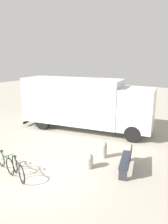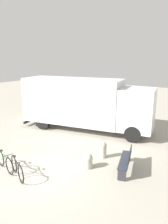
{
  "view_description": "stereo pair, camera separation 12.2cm",
  "coord_description": "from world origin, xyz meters",
  "px_view_note": "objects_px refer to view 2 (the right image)",
  "views": [
    {
      "loc": [
        6.12,
        -5.66,
        4.81
      ],
      "look_at": [
        -0.39,
        4.17,
        1.8
      ],
      "focal_mm": 35.0,
      "sensor_mm": 36.0,
      "label": 1
    },
    {
      "loc": [
        6.22,
        -5.59,
        4.81
      ],
      "look_at": [
        -0.39,
        4.17,
        1.8
      ],
      "focal_mm": 35.0,
      "sensor_mm": 36.0,
      "label": 2
    }
  ],
  "objects_px": {
    "park_bench": "(126,160)",
    "bicycle_near": "(5,161)",
    "bollard_near_bench": "(88,160)",
    "bollard_far_bench": "(103,149)",
    "delivery_truck": "(85,102)",
    "bicycle_middle": "(17,168)"
  },
  "relations": [
    {
      "from": "delivery_truck",
      "to": "bicycle_middle",
      "type": "xyz_separation_m",
      "value": [
        1.09,
        -6.52,
        -1.47
      ]
    },
    {
      "from": "delivery_truck",
      "to": "park_bench",
      "type": "bearing_deg",
      "value": -48.95
    },
    {
      "from": "delivery_truck",
      "to": "bollard_near_bench",
      "type": "distance_m",
      "value": 5.45
    },
    {
      "from": "bollard_near_bench",
      "to": "park_bench",
      "type": "bearing_deg",
      "value": 25.96
    },
    {
      "from": "delivery_truck",
      "to": "bicycle_middle",
      "type": "height_order",
      "value": "delivery_truck"
    },
    {
      "from": "park_bench",
      "to": "bicycle_middle",
      "type": "bearing_deg",
      "value": 113.91
    },
    {
      "from": "bicycle_near",
      "to": "bollard_near_bench",
      "type": "bearing_deg",
      "value": 51.96
    },
    {
      "from": "bollard_far_bench",
      "to": "bicycle_near",
      "type": "bearing_deg",
      "value": -130.36
    },
    {
      "from": "bicycle_middle",
      "to": "bollard_near_bench",
      "type": "xyz_separation_m",
      "value": [
        1.96,
        2.27,
        -0.06
      ]
    },
    {
      "from": "delivery_truck",
      "to": "bollard_far_bench",
      "type": "distance_m",
      "value": 4.54
    },
    {
      "from": "bollard_near_bench",
      "to": "bollard_far_bench",
      "type": "xyz_separation_m",
      "value": [
        0.06,
        1.26,
        0.09
      ]
    },
    {
      "from": "delivery_truck",
      "to": "park_bench",
      "type": "distance_m",
      "value": 5.91
    },
    {
      "from": "bollard_near_bench",
      "to": "bollard_far_bench",
      "type": "relative_size",
      "value": 0.83
    },
    {
      "from": "bicycle_near",
      "to": "bollard_near_bench",
      "type": "relative_size",
      "value": 2.52
    },
    {
      "from": "bicycle_middle",
      "to": "bollard_near_bench",
      "type": "bearing_deg",
      "value": 73.26
    },
    {
      "from": "delivery_truck",
      "to": "bicycle_near",
      "type": "height_order",
      "value": "delivery_truck"
    },
    {
      "from": "park_bench",
      "to": "bollard_near_bench",
      "type": "xyz_separation_m",
      "value": [
        -1.5,
        -0.73,
        -0.15
      ]
    },
    {
      "from": "delivery_truck",
      "to": "park_bench",
      "type": "relative_size",
      "value": 4.66
    },
    {
      "from": "park_bench",
      "to": "bicycle_near",
      "type": "relative_size",
      "value": 1.13
    },
    {
      "from": "delivery_truck",
      "to": "bollard_far_bench",
      "type": "xyz_separation_m",
      "value": [
        3.1,
        -2.99,
        -1.44
      ]
    },
    {
      "from": "bicycle_near",
      "to": "bollard_near_bench",
      "type": "height_order",
      "value": "bicycle_near"
    },
    {
      "from": "bollard_far_bench",
      "to": "delivery_truck",
      "type": "bearing_deg",
      "value": 136.06
    }
  ]
}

